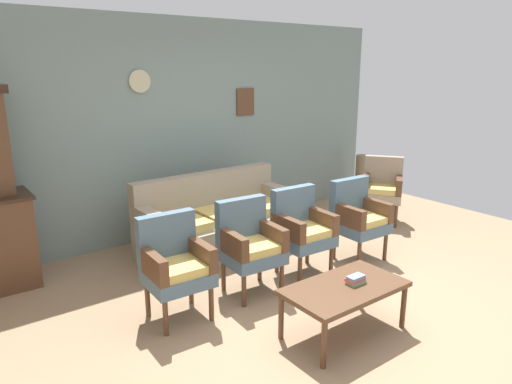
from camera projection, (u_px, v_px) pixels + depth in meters
ground_plane at (331, 307)px, 4.26m from camera, size 7.68×7.68×0.00m
wall_back_with_decor at (186, 129)px, 5.94m from camera, size 6.40×0.09×2.70m
floral_couch at (219, 224)px, 5.49m from camera, size 1.91×0.84×0.90m
armchair_near_couch_end at (175, 263)px, 3.99m from camera, size 0.54×0.51×0.90m
armchair_near_cabinet at (249, 242)px, 4.45m from camera, size 0.55×0.52×0.90m
armchair_by_doorway at (302, 227)px, 4.86m from camera, size 0.54×0.51×0.90m
armchair_row_middle at (358, 216)px, 5.24m from camera, size 0.54×0.51×0.90m
wingback_chair_by_fireplace at (382, 187)px, 6.51m from camera, size 0.70×0.71×0.90m
coffee_table at (345, 291)px, 3.76m from camera, size 1.00×0.56×0.42m
book_stack_on_table at (356, 280)px, 3.78m from camera, size 0.16×0.11×0.07m
floor_vase_by_wall at (361, 179)px, 7.47m from camera, size 0.19×0.19×0.76m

